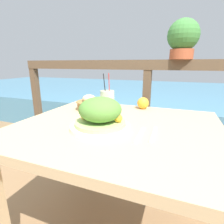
{
  "coord_description": "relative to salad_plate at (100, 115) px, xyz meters",
  "views": [
    {
      "loc": [
        0.28,
        -0.81,
        1.04
      ],
      "look_at": [
        -0.03,
        0.01,
        0.8
      ],
      "focal_mm": 28.0,
      "sensor_mm": 36.0,
      "label": 1
    }
  ],
  "objects": [
    {
      "name": "bread_basket",
      "position": [
        -0.22,
        0.31,
        -0.03
      ],
      "size": [
        0.17,
        0.17,
        0.1
      ],
      "color": "olive",
      "rests_on": "patio_table"
    },
    {
      "name": "knife",
      "position": [
        0.25,
        0.02,
        -0.07
      ],
      "size": [
        0.02,
        0.18,
        0.0
      ],
      "color": "silver",
      "rests_on": "patio_table"
    },
    {
      "name": "orange_near_basket",
      "position": [
        0.11,
        0.46,
        -0.03
      ],
      "size": [
        0.08,
        0.08,
        0.08
      ],
      "color": "#F9A328",
      "rests_on": "patio_table"
    },
    {
      "name": "railing_fence",
      "position": [
        0.05,
        0.95,
        -0.0
      ],
      "size": [
        2.8,
        0.08,
        1.08
      ],
      "color": "brown",
      "rests_on": "ground_plane"
    },
    {
      "name": "drink_glass",
      "position": [
        -0.06,
        0.23,
        0.01
      ],
      "size": [
        0.08,
        0.08,
        0.25
      ],
      "color": "beige",
      "rests_on": "patio_table"
    },
    {
      "name": "patio_table",
      "position": [
        0.05,
        0.09,
        -0.17
      ],
      "size": [
        1.03,
        0.88,
        0.74
      ],
      "color": "tan",
      "rests_on": "ground_plane"
    },
    {
      "name": "potted_plant",
      "position": [
        0.33,
        0.95,
        0.44
      ],
      "size": [
        0.26,
        0.26,
        0.32
      ],
      "color": "#A34C2D",
      "rests_on": "railing_fence"
    },
    {
      "name": "fork",
      "position": [
        0.2,
        -0.01,
        -0.07
      ],
      "size": [
        0.02,
        0.18,
        0.0
      ],
      "color": "silver",
      "rests_on": "patio_table"
    },
    {
      "name": "salad_plate",
      "position": [
        0.0,
        0.0,
        0.0
      ],
      "size": [
        0.29,
        0.29,
        0.16
      ],
      "color": "white",
      "rests_on": "patio_table"
    },
    {
      "name": "sea_backdrop",
      "position": [
        0.05,
        3.45,
        -0.57
      ],
      "size": [
        12.0,
        4.0,
        0.47
      ],
      "color": "teal",
      "rests_on": "ground_plane"
    }
  ]
}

